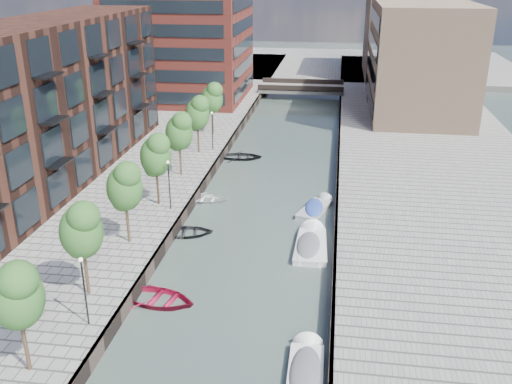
% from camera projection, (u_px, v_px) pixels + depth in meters
% --- Properties ---
extents(water, '(300.00, 300.00, 0.00)m').
position_uv_depth(water, '(280.00, 162.00, 60.17)').
color(water, '#38473F').
rests_on(water, ground).
extents(quay_right, '(20.00, 140.00, 1.00)m').
position_uv_depth(quay_right, '(437.00, 164.00, 57.84)').
color(quay_right, gray).
rests_on(quay_right, ground).
extents(quay_wall_left, '(0.25, 140.00, 1.00)m').
position_uv_depth(quay_wall_left, '(223.00, 155.00, 60.80)').
color(quay_wall_left, '#332823').
rests_on(quay_wall_left, ground).
extents(quay_wall_right, '(0.25, 140.00, 1.00)m').
position_uv_depth(quay_wall_right, '(338.00, 160.00, 59.17)').
color(quay_wall_right, '#332823').
rests_on(quay_wall_right, ground).
extents(far_closure, '(80.00, 40.00, 1.00)m').
position_uv_depth(far_closure, '(311.00, 65.00, 115.10)').
color(far_closure, gray).
rests_on(far_closure, ground).
extents(apartment_block, '(8.00, 38.00, 14.00)m').
position_uv_depth(apartment_block, '(46.00, 102.00, 50.68)').
color(apartment_block, black).
rests_on(apartment_block, quay_left).
extents(tan_block_near, '(12.00, 25.00, 14.00)m').
position_uv_depth(tan_block_near, '(419.00, 57.00, 75.26)').
color(tan_block_near, '#A07E62').
rests_on(tan_block_near, quay_right).
extents(tan_block_far, '(12.00, 20.00, 16.00)m').
position_uv_depth(tan_block_far, '(402.00, 29.00, 98.78)').
color(tan_block_far, '#A07E62').
rests_on(tan_block_far, quay_right).
extents(bridge, '(13.00, 6.00, 1.30)m').
position_uv_depth(bridge, '(302.00, 88.00, 89.05)').
color(bridge, gray).
rests_on(bridge, ground).
extents(tree_0, '(2.50, 2.50, 5.95)m').
position_uv_depth(tree_0, '(16.00, 293.00, 26.26)').
color(tree_0, '#382619').
rests_on(tree_0, quay_left).
extents(tree_1, '(2.50, 2.50, 5.95)m').
position_uv_depth(tree_1, '(81.00, 228.00, 32.69)').
color(tree_1, '#382619').
rests_on(tree_1, quay_left).
extents(tree_2, '(2.50, 2.50, 5.95)m').
position_uv_depth(tree_2, '(124.00, 185.00, 39.12)').
color(tree_2, '#382619').
rests_on(tree_2, quay_left).
extents(tree_3, '(2.50, 2.50, 5.95)m').
position_uv_depth(tree_3, '(155.00, 154.00, 45.55)').
color(tree_3, '#382619').
rests_on(tree_3, quay_left).
extents(tree_4, '(2.50, 2.50, 5.95)m').
position_uv_depth(tree_4, '(179.00, 130.00, 51.98)').
color(tree_4, '#382619').
rests_on(tree_4, quay_left).
extents(tree_5, '(2.50, 2.50, 5.95)m').
position_uv_depth(tree_5, '(197.00, 112.00, 58.41)').
color(tree_5, '#382619').
rests_on(tree_5, quay_left).
extents(tree_6, '(2.50, 2.50, 5.95)m').
position_uv_depth(tree_6, '(212.00, 97.00, 64.84)').
color(tree_6, '#382619').
rests_on(tree_6, quay_left).
extents(lamp_0, '(0.24, 0.24, 4.12)m').
position_uv_depth(lamp_0, '(84.00, 284.00, 30.43)').
color(lamp_0, black).
rests_on(lamp_0, quay_left).
extents(lamp_1, '(0.24, 0.24, 4.12)m').
position_uv_depth(lamp_1, '(169.00, 180.00, 45.13)').
color(lamp_1, black).
rests_on(lamp_1, quay_left).
extents(lamp_2, '(0.24, 0.24, 4.12)m').
position_uv_depth(lamp_2, '(212.00, 127.00, 59.82)').
color(lamp_2, black).
rests_on(lamp_2, quay_left).
extents(sloop_1, '(4.63, 3.74, 0.85)m').
position_uv_depth(sloop_1, '(187.00, 235.00, 43.97)').
color(sloop_1, black).
rests_on(sloop_1, ground).
extents(sloop_2, '(5.28, 4.19, 0.99)m').
position_uv_depth(sloop_2, '(159.00, 302.00, 35.17)').
color(sloop_2, maroon).
rests_on(sloop_2, ground).
extents(sloop_3, '(4.26, 3.07, 0.87)m').
position_uv_depth(sloop_3, '(205.00, 201.00, 50.19)').
color(sloop_3, white).
rests_on(sloop_3, ground).
extents(sloop_4, '(4.64, 3.50, 0.91)m').
position_uv_depth(sloop_4, '(242.00, 159.00, 61.16)').
color(sloop_4, black).
rests_on(sloop_4, ground).
extents(motorboat_1, '(1.83, 5.09, 1.69)m').
position_uv_depth(motorboat_1, '(306.00, 370.00, 28.99)').
color(motorboat_1, white).
rests_on(motorboat_1, ground).
extents(motorboat_2, '(2.29, 5.85, 1.92)m').
position_uv_depth(motorboat_2, '(312.00, 243.00, 42.32)').
color(motorboat_2, white).
rests_on(motorboat_2, ground).
extents(motorboat_3, '(3.06, 5.00, 1.58)m').
position_uv_depth(motorboat_3, '(316.00, 208.00, 48.27)').
color(motorboat_3, '#ADADAB').
rests_on(motorboat_3, ground).
extents(motorboat_4, '(1.96, 5.39, 1.78)m').
position_uv_depth(motorboat_4, '(309.00, 245.00, 41.86)').
color(motorboat_4, silver).
rests_on(motorboat_4, ground).
extents(car, '(2.92, 4.62, 1.47)m').
position_uv_depth(car, '(376.00, 99.00, 80.06)').
color(car, silver).
rests_on(car, quay_right).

